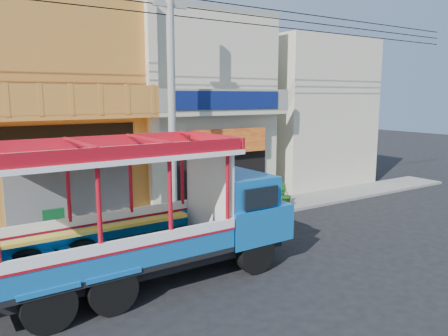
{
  "coord_description": "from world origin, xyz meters",
  "views": [
    {
      "loc": [
        -7.57,
        -10.03,
        4.71
      ],
      "look_at": [
        0.57,
        2.5,
        2.24
      ],
      "focal_mm": 35.0,
      "sensor_mm": 36.0,
      "label": 1
    }
  ],
  "objects_px": {
    "utility_pole": "(175,86)",
    "songthaew_truck": "(166,212)",
    "potted_plant_b": "(285,194)",
    "potted_plant_c": "(269,189)",
    "green_sign": "(54,227)",
    "potted_plant_a": "(217,201)"
  },
  "relations": [
    {
      "from": "utility_pole",
      "to": "songthaew_truck",
      "type": "height_order",
      "value": "utility_pole"
    },
    {
      "from": "potted_plant_b",
      "to": "potted_plant_c",
      "type": "distance_m",
      "value": 0.92
    },
    {
      "from": "songthaew_truck",
      "to": "green_sign",
      "type": "distance_m",
      "value": 4.96
    },
    {
      "from": "potted_plant_a",
      "to": "green_sign",
      "type": "bearing_deg",
      "value": 134.17
    },
    {
      "from": "green_sign",
      "to": "potted_plant_a",
      "type": "height_order",
      "value": "potted_plant_a"
    },
    {
      "from": "utility_pole",
      "to": "potted_plant_b",
      "type": "relative_size",
      "value": 28.45
    },
    {
      "from": "potted_plant_a",
      "to": "potted_plant_b",
      "type": "distance_m",
      "value": 3.18
    },
    {
      "from": "utility_pole",
      "to": "potted_plant_a",
      "type": "relative_size",
      "value": 25.81
    },
    {
      "from": "potted_plant_a",
      "to": "potted_plant_c",
      "type": "relative_size",
      "value": 0.97
    },
    {
      "from": "potted_plant_a",
      "to": "potted_plant_b",
      "type": "xyz_separation_m",
      "value": [
        3.15,
        -0.37,
        -0.05
      ]
    },
    {
      "from": "songthaew_truck",
      "to": "potted_plant_c",
      "type": "bearing_deg",
      "value": 33.27
    },
    {
      "from": "potted_plant_b",
      "to": "songthaew_truck",
      "type": "bearing_deg",
      "value": 55.54
    },
    {
      "from": "green_sign",
      "to": "utility_pole",
      "type": "bearing_deg",
      "value": -14.02
    },
    {
      "from": "potted_plant_b",
      "to": "utility_pole",
      "type": "bearing_deg",
      "value": 31.72
    },
    {
      "from": "songthaew_truck",
      "to": "potted_plant_c",
      "type": "distance_m",
      "value": 8.59
    },
    {
      "from": "green_sign",
      "to": "potted_plant_a",
      "type": "relative_size",
      "value": 0.95
    },
    {
      "from": "songthaew_truck",
      "to": "potted_plant_b",
      "type": "height_order",
      "value": "songthaew_truck"
    },
    {
      "from": "utility_pole",
      "to": "potted_plant_a",
      "type": "bearing_deg",
      "value": 18.62
    },
    {
      "from": "green_sign",
      "to": "potted_plant_b",
      "type": "height_order",
      "value": "green_sign"
    },
    {
      "from": "green_sign",
      "to": "potted_plant_a",
      "type": "bearing_deg",
      "value": -2.76
    },
    {
      "from": "potted_plant_a",
      "to": "potted_plant_c",
      "type": "bearing_deg",
      "value": -32.96
    },
    {
      "from": "potted_plant_a",
      "to": "potted_plant_c",
      "type": "distance_m",
      "value": 3.05
    }
  ]
}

